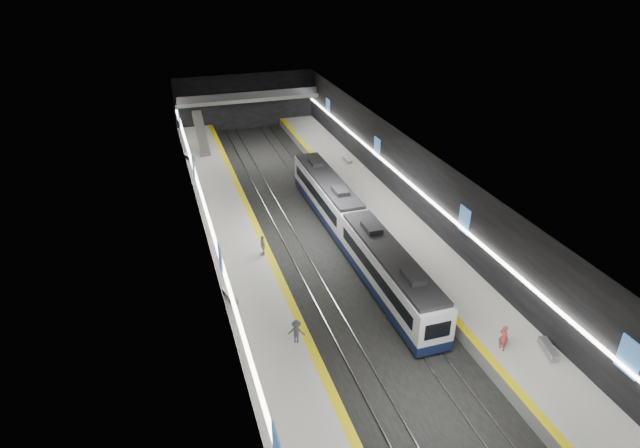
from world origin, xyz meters
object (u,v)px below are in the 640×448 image
object	(u,v)px
escalator	(201,133)
bench_right_near	(549,349)
passenger_left_a	(263,245)
passenger_right_a	(504,338)
bench_left_near	(230,296)
bench_right_far	(347,160)
passenger_left_b	(296,332)
train	(354,228)
bench_left_far	(190,157)

from	to	relation	value
escalator	bench_right_near	distance (m)	49.18
passenger_left_a	passenger_right_a	bearing A→B (deg)	31.91
bench_left_near	passenger_left_a	distance (m)	6.67
bench_right_far	bench_left_near	bearing A→B (deg)	-127.80
passenger_right_a	passenger_left_b	bearing A→B (deg)	57.98
bench_right_near	train	bearing A→B (deg)	123.66
passenger_left_b	passenger_left_a	bearing A→B (deg)	-68.89
bench_right_far	train	bearing A→B (deg)	-108.98
bench_right_near	passenger_left_a	size ratio (longest dim) A/B	1.12
bench_left_far	bench_right_near	world-z (taller)	bench_right_near
bench_left_far	bench_right_near	size ratio (longest dim) A/B	0.99
bench_left_far	train	bearing A→B (deg)	-87.20
bench_left_near	bench_right_far	size ratio (longest dim) A/B	0.96
train	bench_right_far	world-z (taller)	train
train	passenger_right_a	world-z (taller)	train
train	escalator	bearing A→B (deg)	109.32
train	bench_left_near	xyz separation A→B (m)	(-12.00, -5.58, -0.97)
bench_left_near	bench_right_far	world-z (taller)	bench_right_far
train	bench_left_far	distance (m)	27.39
bench_right_far	passenger_right_a	bearing A→B (deg)	-93.80
train	passenger_right_a	size ratio (longest dim) A/B	15.93
escalator	passenger_left_a	world-z (taller)	escalator
passenger_left_b	bench_left_far	bearing A→B (deg)	-62.06
bench_left_far	passenger_left_a	distance (m)	24.96
passenger_left_b	passenger_right_a	bearing A→B (deg)	-178.18
train	bench_left_far	world-z (taller)	train
escalator	passenger_right_a	size ratio (longest dim) A/B	4.24
passenger_left_b	bench_right_near	bearing A→B (deg)	-178.64
bench_left_near	bench_right_near	xyz separation A→B (m)	(18.72, -12.12, 0.02)
train	bench_left_near	world-z (taller)	train
passenger_left_a	passenger_left_b	size ratio (longest dim) A/B	1.05
escalator	bench_right_near	bearing A→B (deg)	-70.11
bench_right_near	passenger_left_b	world-z (taller)	passenger_left_b
bench_right_near	bench_right_far	bearing A→B (deg)	103.90
train	bench_right_far	xyz separation A→B (m)	(6.08, 18.02, -0.96)
bench_right_near	passenger_right_a	xyz separation A→B (m)	(-2.72, 1.17, 0.69)
passenger_right_a	passenger_left_a	bearing A→B (deg)	25.51
train	escalator	world-z (taller)	escalator
bench_right_near	passenger_right_a	distance (m)	3.05
passenger_left_a	bench_left_near	bearing A→B (deg)	-38.85
escalator	passenger_right_a	distance (m)	47.18
escalator	passenger_right_a	xyz separation A→B (m)	(13.99, -45.05, -0.96)
bench_right_far	passenger_right_a	distance (m)	34.62
passenger_right_a	bench_left_near	bearing A→B (deg)	44.35
bench_left_near	bench_right_near	distance (m)	22.30
escalator	bench_right_near	world-z (taller)	escalator
train	bench_left_far	bearing A→B (deg)	116.01
escalator	bench_right_near	size ratio (longest dim) A/B	3.92
bench_left_near	escalator	bearing A→B (deg)	73.51
train	bench_right_far	distance (m)	19.04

